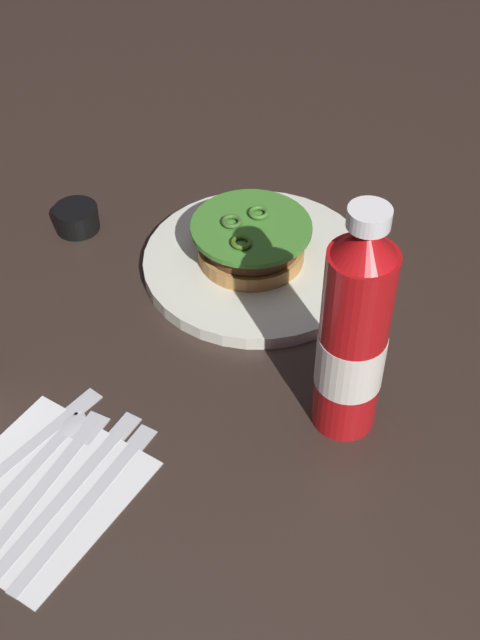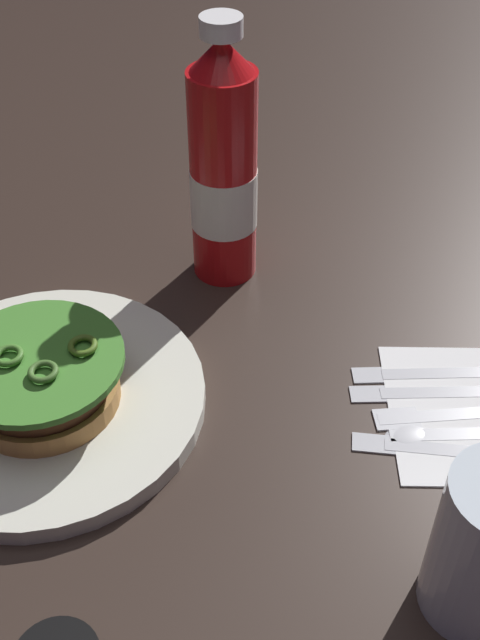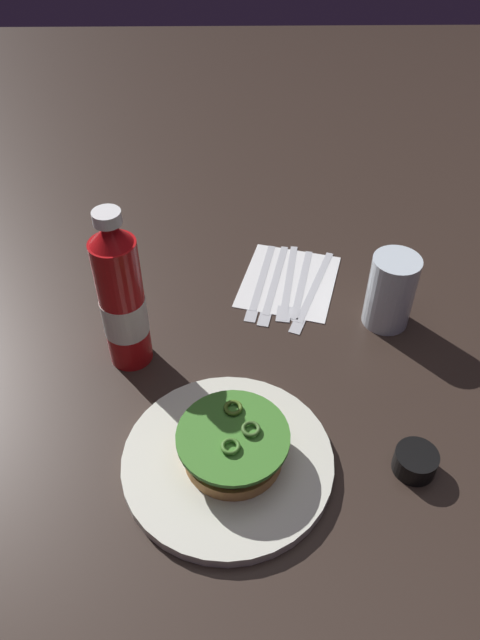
% 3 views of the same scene
% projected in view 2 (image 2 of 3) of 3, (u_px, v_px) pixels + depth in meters
% --- Properties ---
extents(ground_plane, '(3.00, 3.00, 0.00)m').
position_uv_depth(ground_plane, '(208.00, 515.00, 0.56)').
color(ground_plane, '#2F231D').
extents(dinner_plate, '(0.26, 0.26, 0.02)m').
position_uv_depth(dinner_plate, '(45.00, 399.00, 0.63)').
color(dinner_plate, silver).
rests_on(dinner_plate, ground_plane).
extents(burger_sandwich, '(0.13, 0.13, 0.05)m').
position_uv_depth(burger_sandwich, '(41.00, 378.00, 0.60)').
color(burger_sandwich, '#BB8244').
rests_on(burger_sandwich, dinner_plate).
extents(ketchup_bottle, '(0.06, 0.06, 0.25)m').
position_uv_depth(ketchup_bottle, '(223.00, 171.00, 0.70)').
color(ketchup_bottle, '#B51114').
rests_on(ketchup_bottle, ground_plane).
extents(steak_knife, '(0.20, 0.06, 0.00)m').
position_uv_depth(steak_knife, '(454.00, 370.00, 0.66)').
color(steak_knife, silver).
rests_on(steak_knife, napkin).
extents(table_knife, '(0.20, 0.06, 0.00)m').
position_uv_depth(table_knife, '(458.00, 389.00, 0.64)').
color(table_knife, silver).
rests_on(table_knife, napkin).
extents(fork_utensil, '(0.19, 0.05, 0.00)m').
position_uv_depth(fork_utensil, '(472.00, 410.00, 0.63)').
color(fork_utensil, silver).
rests_on(fork_utensil, napkin).
extents(spoon_utensil, '(0.18, 0.06, 0.00)m').
position_uv_depth(spoon_utensil, '(466.00, 431.00, 0.61)').
color(spoon_utensil, silver).
rests_on(spoon_utensil, napkin).
extents(butter_knife, '(0.20, 0.09, 0.00)m').
position_uv_depth(butter_knife, '(473.00, 449.00, 0.60)').
color(butter_knife, silver).
rests_on(butter_knife, napkin).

